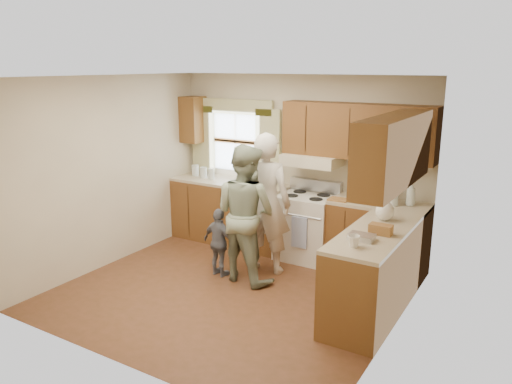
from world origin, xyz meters
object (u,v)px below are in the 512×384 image
Objects in this scene: stove at (307,226)px; child at (220,243)px; woman_left at (266,204)px; woman_right at (245,213)px.

child is (-0.69, -1.11, -0.03)m from stove.
woman_left is 0.36m from woman_right.
woman_right reaches higher than stove.
woman_left is 1.06× the size of woman_right.
child is (-0.42, -0.43, -0.47)m from woman_left.
child is at bearing 36.15° from woman_left.
child is (-0.34, -0.08, -0.42)m from woman_right.
stove is 1.21× the size of child.
stove is at bearing -100.06° from woman_right.
woman_left is at bearing -111.63° from stove.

